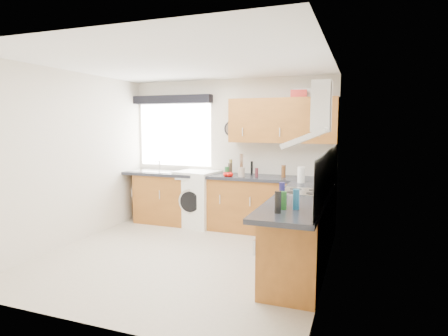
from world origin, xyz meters
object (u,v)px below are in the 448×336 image
at_px(oven, 303,231).
at_px(extractor_hood, 314,122).
at_px(washing_machine, 198,198).
at_px(upper_cabinets, 282,121).

xyz_separation_m(oven, extractor_hood, (0.10, -0.00, 1.34)).
bearing_deg(oven, washing_machine, 148.54).
xyz_separation_m(oven, upper_cabinets, (-0.55, 1.32, 1.38)).
relative_size(oven, extractor_hood, 1.09).
bearing_deg(extractor_hood, upper_cabinets, 116.13).
xyz_separation_m(extractor_hood, washing_machine, (-2.07, 1.21, -1.30)).
bearing_deg(upper_cabinets, extractor_hood, -63.87).
bearing_deg(extractor_hood, washing_machine, 149.78).
relative_size(extractor_hood, washing_machine, 0.82).
height_order(oven, upper_cabinets, upper_cabinets).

